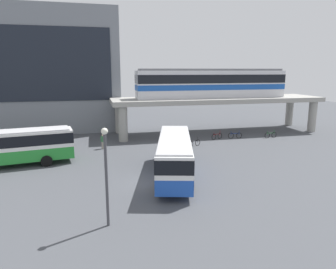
% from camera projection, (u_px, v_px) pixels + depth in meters
% --- Properties ---
extents(ground_plane, '(120.00, 120.00, 0.00)m').
position_uv_depth(ground_plane, '(134.00, 151.00, 33.22)').
color(ground_plane, '#47494F').
extents(station_building, '(24.57, 10.57, 16.73)m').
position_uv_depth(station_building, '(30.00, 71.00, 43.87)').
color(station_building, slate).
rests_on(station_building, ground_plane).
extents(elevated_platform, '(28.79, 6.88, 4.82)m').
position_uv_depth(elevated_platform, '(217.00, 102.00, 42.47)').
color(elevated_platform, '#9E9B93').
rests_on(elevated_platform, ground_plane).
extents(train, '(20.38, 2.96, 3.84)m').
position_uv_depth(train, '(212.00, 83.00, 41.72)').
color(train, silver).
rests_on(train, elevated_platform).
extents(bus_main, '(5.30, 11.32, 3.22)m').
position_uv_depth(bus_main, '(174.00, 152.00, 24.90)').
color(bus_main, '#1E4CB2').
rests_on(bus_main, ground_plane).
extents(bus_secondary, '(11.30, 4.23, 3.22)m').
position_uv_depth(bus_secondary, '(8.00, 145.00, 27.39)').
color(bus_secondary, '#268C33').
rests_on(bus_secondary, ground_plane).
extents(bicycle_brown, '(1.77, 0.40, 1.04)m').
position_uv_depth(bicycle_brown, '(177.00, 141.00, 36.12)').
color(bicycle_brown, black).
rests_on(bicycle_brown, ground_plane).
extents(bicycle_green, '(1.79, 0.26, 1.04)m').
position_uv_depth(bicycle_green, '(271.00, 135.00, 39.58)').
color(bicycle_green, black).
rests_on(bicycle_green, ground_plane).
extents(bicycle_red, '(1.68, 0.74, 1.04)m').
position_uv_depth(bicycle_red, '(217.00, 136.00, 38.84)').
color(bicycle_red, black).
rests_on(bicycle_red, ground_plane).
extents(bicycle_blue, '(1.78, 0.30, 1.04)m').
position_uv_depth(bicycle_blue, '(235.00, 135.00, 39.27)').
color(bicycle_blue, black).
rests_on(bicycle_blue, ground_plane).
extents(bicycle_black, '(1.67, 0.76, 1.04)m').
position_uv_depth(bicycle_black, '(194.00, 143.00, 35.11)').
color(bicycle_black, black).
rests_on(bicycle_black, ground_plane).
extents(pedestrian_at_kerb, '(0.47, 0.45, 1.61)m').
position_uv_depth(pedestrian_at_kerb, '(103.00, 142.00, 33.95)').
color(pedestrian_at_kerb, gray).
rests_on(pedestrian_at_kerb, ground_plane).
extents(lamp_post, '(0.36, 0.36, 5.51)m').
position_uv_depth(lamp_post, '(106.00, 168.00, 16.55)').
color(lamp_post, '#3F3F44').
rests_on(lamp_post, ground_plane).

